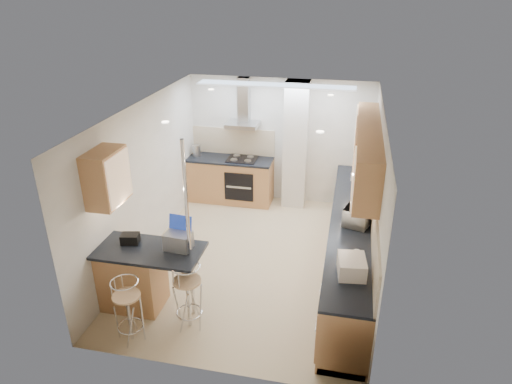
% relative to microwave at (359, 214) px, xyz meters
% --- Properties ---
extents(ground, '(4.80, 4.80, 0.00)m').
position_rel_microwave_xyz_m(ground, '(-1.59, 0.10, -1.06)').
color(ground, beige).
rests_on(ground, ground).
extents(room_shell, '(3.64, 4.84, 2.51)m').
position_rel_microwave_xyz_m(room_shell, '(-1.27, 0.48, 0.48)').
color(room_shell, white).
rests_on(room_shell, ground).
extents(right_counter, '(0.63, 4.40, 0.92)m').
position_rel_microwave_xyz_m(right_counter, '(-0.09, 0.10, -0.60)').
color(right_counter, '#BB784B').
rests_on(right_counter, ground).
extents(back_counter, '(1.70, 0.63, 0.92)m').
position_rel_microwave_xyz_m(back_counter, '(-2.54, 2.20, -0.60)').
color(back_counter, '#BB784B').
rests_on(back_counter, ground).
extents(peninsula, '(1.47, 0.72, 0.94)m').
position_rel_microwave_xyz_m(peninsula, '(-2.71, -1.35, -0.59)').
color(peninsula, '#BB784B').
rests_on(peninsula, ground).
extents(microwave, '(0.48, 0.59, 0.28)m').
position_rel_microwave_xyz_m(microwave, '(0.00, 0.00, 0.00)').
color(microwave, silver).
rests_on(microwave, right_counter).
extents(laptop, '(0.36, 0.28, 0.23)m').
position_rel_microwave_xyz_m(laptop, '(-2.31, -1.24, -0.01)').
color(laptop, '#96989D').
rests_on(laptop, peninsula).
extents(bag, '(0.27, 0.22, 0.13)m').
position_rel_microwave_xyz_m(bag, '(-3.00, -1.24, -0.06)').
color(bag, black).
rests_on(bag, peninsula).
extents(bar_stool_near, '(0.45, 0.45, 0.89)m').
position_rel_microwave_xyz_m(bar_stool_near, '(-2.72, -2.00, -0.62)').
color(bar_stool_near, tan).
rests_on(bar_stool_near, ground).
extents(bar_stool_end, '(0.54, 0.54, 0.94)m').
position_rel_microwave_xyz_m(bar_stool_end, '(-2.08, -1.60, -0.59)').
color(bar_stool_end, tan).
rests_on(bar_stool_end, ground).
extents(jar_a, '(0.13, 0.13, 0.19)m').
position_rel_microwave_xyz_m(jar_a, '(-0.03, 0.94, -0.05)').
color(jar_a, silver).
rests_on(jar_a, right_counter).
extents(jar_b, '(0.11, 0.11, 0.14)m').
position_rel_microwave_xyz_m(jar_b, '(-0.09, 1.60, -0.07)').
color(jar_b, silver).
rests_on(jar_b, right_counter).
extents(jar_c, '(0.15, 0.15, 0.19)m').
position_rel_microwave_xyz_m(jar_c, '(-0.06, 0.07, -0.05)').
color(jar_c, '#BCAF96').
rests_on(jar_c, right_counter).
extents(jar_d, '(0.13, 0.13, 0.12)m').
position_rel_microwave_xyz_m(jar_d, '(-0.01, -0.98, -0.08)').
color(jar_d, silver).
rests_on(jar_d, right_counter).
extents(bread_bin, '(0.37, 0.44, 0.22)m').
position_rel_microwave_xyz_m(bread_bin, '(-0.07, -1.32, -0.03)').
color(bread_bin, silver).
rests_on(bread_bin, right_counter).
extents(kettle, '(0.16, 0.16, 0.23)m').
position_rel_microwave_xyz_m(kettle, '(-3.24, 2.21, -0.03)').
color(kettle, '#B0B3B5').
rests_on(kettle, back_counter).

